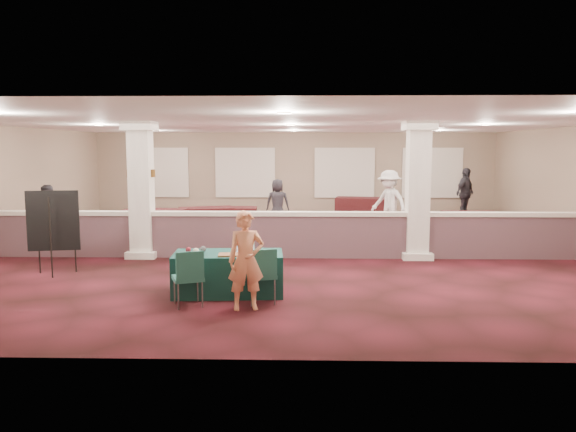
{
  "coord_description": "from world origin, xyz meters",
  "views": [
    {
      "loc": [
        0.31,
        -14.64,
        2.6
      ],
      "look_at": [
        -0.02,
        -2.0,
        1.06
      ],
      "focal_mm": 35.0,
      "sensor_mm": 36.0,
      "label": 1
    }
  ],
  "objects_px": {
    "far_table_front_right": "(470,223)",
    "conf_chair_main": "(262,271)",
    "attendee_d": "(278,203)",
    "woman": "(246,260)",
    "far_table_front_center": "(293,230)",
    "attendee_c": "(465,193)",
    "far_table_back_left": "(207,218)",
    "easel_board": "(53,222)",
    "far_table_back_center": "(232,217)",
    "attendee_a": "(50,215)",
    "conf_chair_side": "(189,274)",
    "far_table_front_left": "(155,222)",
    "near_table": "(228,273)",
    "attendee_b": "(389,202)",
    "far_table_back_right": "(361,208)"
  },
  "relations": [
    {
      "from": "attendee_c",
      "to": "attendee_d",
      "type": "relative_size",
      "value": 1.19
    },
    {
      "from": "far_table_back_center",
      "to": "near_table",
      "type": "bearing_deg",
      "value": -83.33
    },
    {
      "from": "far_table_back_center",
      "to": "conf_chair_main",
      "type": "bearing_deg",
      "value": -79.83
    },
    {
      "from": "attendee_d",
      "to": "woman",
      "type": "bearing_deg",
      "value": 91.03
    },
    {
      "from": "far_table_front_center",
      "to": "far_table_back_center",
      "type": "height_order",
      "value": "far_table_front_center"
    },
    {
      "from": "attendee_a",
      "to": "attendee_b",
      "type": "xyz_separation_m",
      "value": [
        9.44,
        2.19,
        0.16
      ]
    },
    {
      "from": "conf_chair_main",
      "to": "far_table_back_center",
      "type": "xyz_separation_m",
      "value": [
        -1.64,
        9.12,
        -0.23
      ]
    },
    {
      "from": "far_table_front_left",
      "to": "attendee_d",
      "type": "relative_size",
      "value": 1.17
    },
    {
      "from": "far_table_front_right",
      "to": "far_table_back_center",
      "type": "height_order",
      "value": "far_table_front_right"
    },
    {
      "from": "far_table_front_left",
      "to": "conf_chair_side",
      "type": "bearing_deg",
      "value": -71.5
    },
    {
      "from": "easel_board",
      "to": "attendee_d",
      "type": "distance_m",
      "value": 8.4
    },
    {
      "from": "conf_chair_main",
      "to": "easel_board",
      "type": "height_order",
      "value": "easel_board"
    },
    {
      "from": "woman",
      "to": "far_table_front_center",
      "type": "xyz_separation_m",
      "value": [
        0.66,
        6.12,
        -0.41
      ]
    },
    {
      "from": "attendee_c",
      "to": "conf_chair_main",
      "type": "bearing_deg",
      "value": -165.79
    },
    {
      "from": "far_table_back_center",
      "to": "attendee_d",
      "type": "relative_size",
      "value": 1.02
    },
    {
      "from": "far_table_front_left",
      "to": "far_table_front_right",
      "type": "distance_m",
      "value": 9.59
    },
    {
      "from": "far_table_front_left",
      "to": "far_table_back_right",
      "type": "distance_m",
      "value": 7.78
    },
    {
      "from": "conf_chair_side",
      "to": "attendee_c",
      "type": "relative_size",
      "value": 0.5
    },
    {
      "from": "far_table_back_left",
      "to": "conf_chair_main",
      "type": "bearing_deg",
      "value": -74.55
    },
    {
      "from": "far_table_front_right",
      "to": "conf_chair_side",
      "type": "bearing_deg",
      "value": -130.61
    },
    {
      "from": "far_table_front_left",
      "to": "attendee_c",
      "type": "xyz_separation_m",
      "value": [
        10.43,
        3.91,
        0.56
      ]
    },
    {
      "from": "conf_chair_side",
      "to": "conf_chair_main",
      "type": "bearing_deg",
      "value": -11.73
    },
    {
      "from": "far_table_back_center",
      "to": "far_table_front_right",
      "type": "bearing_deg",
      "value": -9.14
    },
    {
      "from": "conf_chair_side",
      "to": "attendee_b",
      "type": "xyz_separation_m",
      "value": [
        4.49,
        8.1,
        0.4
      ]
    },
    {
      "from": "woman",
      "to": "attendee_b",
      "type": "xyz_separation_m",
      "value": [
        3.54,
        8.2,
        0.16
      ]
    },
    {
      "from": "far_table_front_left",
      "to": "far_table_front_center",
      "type": "distance_m",
      "value": 4.59
    },
    {
      "from": "far_table_front_right",
      "to": "conf_chair_main",
      "type": "bearing_deg",
      "value": -126.18
    },
    {
      "from": "far_table_front_right",
      "to": "attendee_d",
      "type": "relative_size",
      "value": 1.03
    },
    {
      "from": "far_table_front_right",
      "to": "far_table_front_left",
      "type": "bearing_deg",
      "value": -178.05
    },
    {
      "from": "attendee_b",
      "to": "far_table_back_center",
      "type": "bearing_deg",
      "value": -148.51
    },
    {
      "from": "attendee_b",
      "to": "attendee_c",
      "type": "height_order",
      "value": "attendee_b"
    },
    {
      "from": "far_table_front_left",
      "to": "far_table_back_left",
      "type": "relative_size",
      "value": 1.08
    },
    {
      "from": "woman",
      "to": "far_table_front_center",
      "type": "height_order",
      "value": "woman"
    },
    {
      "from": "far_table_back_center",
      "to": "attendee_c",
      "type": "bearing_deg",
      "value": 16.08
    },
    {
      "from": "easel_board",
      "to": "attendee_d",
      "type": "bearing_deg",
      "value": 49.03
    },
    {
      "from": "easel_board",
      "to": "far_table_back_center",
      "type": "bearing_deg",
      "value": 58.15
    },
    {
      "from": "far_table_front_center",
      "to": "attendee_a",
      "type": "bearing_deg",
      "value": -179.13
    },
    {
      "from": "far_table_front_center",
      "to": "far_table_back_left",
      "type": "bearing_deg",
      "value": 134.41
    },
    {
      "from": "conf_chair_main",
      "to": "conf_chair_side",
      "type": "relative_size",
      "value": 1.0
    },
    {
      "from": "easel_board",
      "to": "attendee_d",
      "type": "height_order",
      "value": "easel_board"
    },
    {
      "from": "conf_chair_side",
      "to": "far_table_back_left",
      "type": "xyz_separation_m",
      "value": [
        -1.23,
        8.91,
        -0.21
      ]
    },
    {
      "from": "far_table_front_center",
      "to": "attendee_c",
      "type": "distance_m",
      "value": 8.44
    },
    {
      "from": "far_table_back_center",
      "to": "attendee_a",
      "type": "bearing_deg",
      "value": -142.8
    },
    {
      "from": "conf_chair_main",
      "to": "woman",
      "type": "xyz_separation_m",
      "value": [
        -0.23,
        -0.31,
        0.24
      ]
    },
    {
      "from": "woman",
      "to": "far_table_back_center",
      "type": "relative_size",
      "value": 1.0
    },
    {
      "from": "attendee_a",
      "to": "near_table",
      "type": "bearing_deg",
      "value": -60.71
    },
    {
      "from": "near_table",
      "to": "woman",
      "type": "height_order",
      "value": "woman"
    },
    {
      "from": "near_table",
      "to": "attendee_d",
      "type": "relative_size",
      "value": 1.22
    },
    {
      "from": "conf_chair_main",
      "to": "far_table_front_left",
      "type": "relative_size",
      "value": 0.51
    },
    {
      "from": "near_table",
      "to": "attendee_d",
      "type": "bearing_deg",
      "value": 82.63
    }
  ]
}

